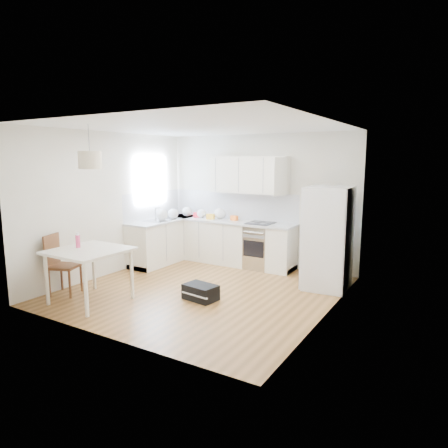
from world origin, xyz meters
name	(u,v)px	position (x,y,z in m)	size (l,w,h in m)	color
floor	(203,290)	(0.00, 0.00, 0.00)	(4.20, 4.20, 0.00)	brown
ceiling	(201,127)	(0.00, 0.00, 2.70)	(4.20, 4.20, 0.00)	white
wall_back	(258,200)	(0.00, 2.10, 1.35)	(4.20, 4.20, 0.00)	beige
wall_left	(110,204)	(-2.10, 0.00, 1.35)	(4.20, 4.20, 0.00)	beige
wall_right	(329,222)	(2.10, 0.00, 1.35)	(4.20, 4.20, 0.00)	beige
window_glassblock	(151,180)	(-2.09, 1.15, 1.75)	(0.02, 1.00, 1.00)	#BFE0F9
cabinets_back	(226,242)	(-0.60, 1.80, 0.44)	(3.00, 0.60, 0.88)	white
cabinets_left	(164,241)	(-1.80, 1.20, 0.44)	(0.60, 1.80, 0.88)	white
counter_back	(226,221)	(-0.60, 1.80, 0.90)	(3.02, 0.64, 0.04)	#BCBFC1
counter_left	(164,220)	(-1.80, 1.20, 0.90)	(0.64, 1.82, 0.04)	#BCBFC1
backsplash_back	(233,205)	(-0.60, 2.09, 1.21)	(3.00, 0.01, 0.58)	silver
backsplash_left	(153,205)	(-2.09, 1.20, 1.21)	(0.01, 1.80, 0.58)	silver
upper_cabinets	(249,175)	(-0.15, 1.94, 1.88)	(1.70, 0.32, 0.75)	white
range_oven	(260,247)	(0.20, 1.80, 0.44)	(0.50, 0.61, 0.88)	#B9BCBE
sink	(162,220)	(-1.80, 1.15, 0.92)	(0.50, 0.80, 0.16)	#B9BCBE
refrigerator	(329,238)	(1.74, 1.28, 0.87)	(0.84, 0.87, 1.74)	white
dining_table	(89,255)	(-1.19, -1.33, 0.74)	(1.07, 1.07, 0.83)	beige
dining_chair	(65,265)	(-1.83, -1.30, 0.50)	(0.42, 0.42, 0.99)	#472815
drink_bottle	(78,240)	(-1.43, -1.32, 0.95)	(0.07, 0.07, 0.24)	#ED4177
gym_bag	(201,292)	(0.22, -0.37, 0.12)	(0.52, 0.34, 0.24)	black
pendant_lamp	(90,160)	(-1.10, -1.29, 2.18)	(0.34, 0.34, 0.26)	beige
grocery_bag_a	(187,212)	(-1.63, 1.82, 1.03)	(0.24, 0.20, 0.21)	white
grocery_bag_b	(201,214)	(-1.24, 1.81, 1.01)	(0.21, 0.18, 0.19)	white
grocery_bag_c	(220,214)	(-0.81, 1.88, 1.04)	(0.26, 0.22, 0.23)	white
grocery_bag_d	(173,214)	(-1.70, 1.40, 1.03)	(0.24, 0.20, 0.22)	white
grocery_bag_e	(162,215)	(-1.73, 1.06, 1.04)	(0.26, 0.22, 0.23)	white
snack_orange	(234,218)	(-0.44, 1.86, 0.97)	(0.15, 0.09, 0.10)	orange
snack_yellow	(211,217)	(-0.96, 1.74, 0.98)	(0.16, 0.10, 0.11)	yellow
snack_red	(197,215)	(-1.37, 1.84, 0.97)	(0.16, 0.10, 0.11)	red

